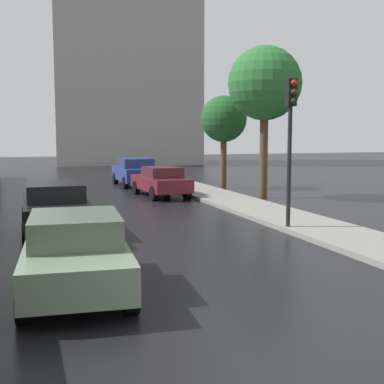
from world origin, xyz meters
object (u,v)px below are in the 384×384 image
at_px(car_black_near_kerb, 55,208).
at_px(car_maroon_behind_camera, 161,181).
at_px(street_tree_mid, 265,84).
at_px(car_blue_far_lane, 135,171).
at_px(traffic_light, 290,125).
at_px(street_tree_far, 224,120).
at_px(car_green_far_ahead, 76,253).

distance_m(car_black_near_kerb, car_maroon_behind_camera, 9.17).
bearing_deg(car_maroon_behind_camera, street_tree_mid, -29.83).
distance_m(car_black_near_kerb, car_blue_far_lane, 13.68).
height_order(car_black_near_kerb, street_tree_mid, street_tree_mid).
height_order(car_black_near_kerb, car_blue_far_lane, car_blue_far_lane).
bearing_deg(traffic_light, street_tree_far, 77.19).
bearing_deg(traffic_light, street_tree_mid, 69.11).
bearing_deg(street_tree_mid, car_green_far_ahead, -129.33).
bearing_deg(car_green_far_ahead, traffic_light, -143.77).
xyz_separation_m(car_blue_far_lane, street_tree_far, (3.94, -2.75, 2.69)).
bearing_deg(street_tree_far, car_green_far_ahead, -120.22).
height_order(street_tree_mid, street_tree_far, street_tree_mid).
relative_size(car_blue_far_lane, street_tree_mid, 0.63).
relative_size(car_green_far_ahead, street_tree_far, 0.85).
bearing_deg(car_green_far_ahead, car_black_near_kerb, -85.40).
relative_size(car_maroon_behind_camera, traffic_light, 0.96).
bearing_deg(car_blue_far_lane, traffic_light, -85.20).
height_order(car_green_far_ahead, street_tree_mid, street_tree_mid).
bearing_deg(car_blue_far_lane, car_maroon_behind_camera, -90.16).
xyz_separation_m(street_tree_mid, street_tree_far, (-0.13, 4.25, -1.37)).
xyz_separation_m(car_black_near_kerb, car_blue_far_lane, (4.95, 12.76, -0.01)).
bearing_deg(street_tree_far, car_maroon_behind_camera, -149.19).
height_order(car_blue_far_lane, traffic_light, traffic_light).
relative_size(car_maroon_behind_camera, street_tree_mid, 0.62).
bearing_deg(street_tree_far, street_tree_mid, -88.27).
xyz_separation_m(traffic_light, street_tree_far, (2.58, 11.34, 0.45)).
bearing_deg(car_green_far_ahead, car_blue_far_lane, -100.84).
xyz_separation_m(car_black_near_kerb, street_tree_far, (8.88, 10.01, 2.68)).
height_order(car_green_far_ahead, traffic_light, traffic_light).
height_order(traffic_light, street_tree_mid, street_tree_mid).
relative_size(car_green_far_ahead, traffic_light, 0.96).
xyz_separation_m(car_blue_far_lane, traffic_light, (1.35, -14.09, 2.25)).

